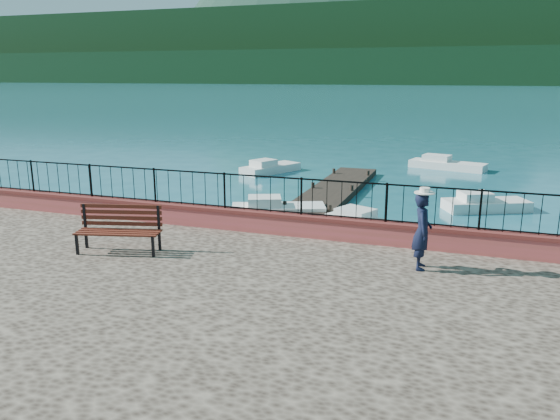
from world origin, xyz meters
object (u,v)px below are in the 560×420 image
Objects in this scene: boat_0 at (278,206)px; boat_1 at (368,222)px; person at (422,231)px; boat_3 at (271,165)px; boat_4 at (448,162)px; boat_2 at (487,201)px; park_bench at (119,239)px.

boat_1 is (3.68, -1.15, 0.00)m from boat_0.
boat_0 is at bearing 31.09° from person.
boat_4 is (9.30, 4.49, 0.00)m from boat_3.
boat_2 is at bearing -89.80° from boat_3.
boat_3 is (-9.63, 16.56, -1.65)m from person.
boat_2 and boat_3 have the same top height.
boat_0 is 8.44m from boat_2.
boat_3 is at bearing 149.72° from boat_1.
boat_1 is 0.95× the size of boat_3.
park_bench is 0.59× the size of boat_3.
boat_2 is (3.95, 4.77, 0.00)m from boat_1.
boat_0 is 1.05× the size of boat_1.
boat_0 is 0.84× the size of boat_4.
boat_0 is at bearing -173.46° from boat_1.
park_bench is 0.62× the size of boat_1.
boat_1 is at bearing 44.38° from park_bench.
park_bench is 8.92m from boat_0.
park_bench is 0.49× the size of boat_4.
person is 0.47× the size of boat_3.
boat_1 is (-2.31, 6.44, -1.65)m from person.
person is at bearing -74.43° from boat_4.
boat_3 is at bearing -139.57° from boat_4.
boat_0 and boat_2 have the same top height.
person is 0.47× the size of boat_0.
boat_1 is 14.74m from boat_4.
person reaches higher than park_bench.
boat_3 is (-3.64, 8.97, 0.00)m from boat_0.
boat_3 is 10.32m from boat_4.
park_bench is 7.07m from person.
boat_0 is (-5.99, 7.59, -1.65)m from person.
person reaches higher than boat_2.
boat_1 is 0.80× the size of boat_4.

